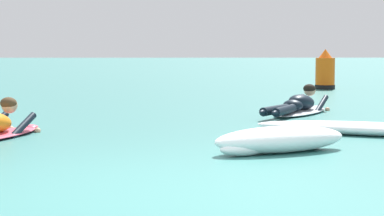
% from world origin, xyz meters
% --- Properties ---
extents(ground_plane, '(120.00, 120.00, 0.00)m').
position_xyz_m(ground_plane, '(0.00, 10.00, 0.00)').
color(ground_plane, '#387A75').
extents(surfer_far, '(1.62, 2.31, 0.55)m').
position_xyz_m(surfer_far, '(2.27, 6.08, 0.14)').
color(surfer_far, silver).
rests_on(surfer_far, ground).
extents(whitewater_mid_left, '(1.64, 1.05, 0.29)m').
position_xyz_m(whitewater_mid_left, '(1.32, 1.94, 0.13)').
color(whitewater_mid_left, white).
rests_on(whitewater_mid_left, ground).
extents(whitewater_mid_right, '(2.96, 1.60, 0.17)m').
position_xyz_m(whitewater_mid_right, '(2.70, 3.34, 0.08)').
color(whitewater_mid_right, white).
rests_on(whitewater_mid_right, ground).
extents(channel_marker_buoy, '(0.55, 0.55, 1.09)m').
position_xyz_m(channel_marker_buoy, '(4.25, 13.00, 0.44)').
color(channel_marker_buoy, '#EA5B0F').
rests_on(channel_marker_buoy, ground).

